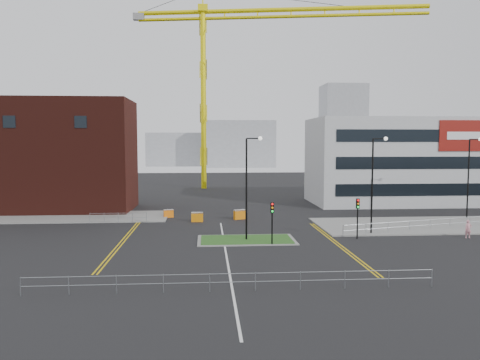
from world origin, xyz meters
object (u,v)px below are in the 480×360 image
object	(u,v)px
tower_crane	(235,51)
traffic_light_island	(272,215)
streetlamp_island	(249,179)
pedestrian	(468,229)

from	to	relation	value
tower_crane	traffic_light_island	distance (m)	53.10
traffic_light_island	streetlamp_island	bearing A→B (deg)	131.41
streetlamp_island	tower_crane	bearing A→B (deg)	87.96
tower_crane	streetlamp_island	size ratio (longest dim) A/B	5.71
tower_crane	pedestrian	distance (m)	55.49
traffic_light_island	tower_crane	bearing A→B (deg)	90.17
traffic_light_island	pedestrian	size ratio (longest dim) A/B	2.21
tower_crane	traffic_light_island	size ratio (longest dim) A/B	14.37
traffic_light_island	pedestrian	bearing A→B (deg)	5.20
streetlamp_island	traffic_light_island	size ratio (longest dim) A/B	2.52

